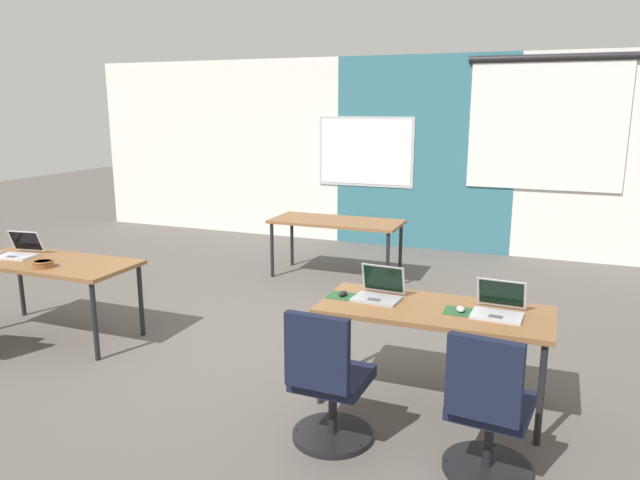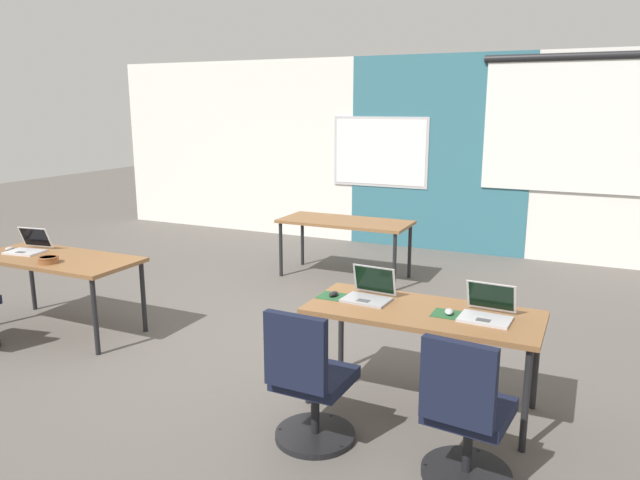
{
  "view_description": "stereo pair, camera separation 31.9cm",
  "coord_description": "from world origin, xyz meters",
  "px_view_note": "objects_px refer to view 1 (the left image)",
  "views": [
    {
      "loc": [
        2.47,
        -4.59,
        2.11
      ],
      "look_at": [
        0.48,
        0.44,
        0.88
      ],
      "focal_mm": 33.63,
      "sensor_mm": 36.0,
      "label": 1
    },
    {
      "loc": [
        2.76,
        -4.46,
        2.11
      ],
      "look_at": [
        0.48,
        0.44,
        0.88
      ],
      "focal_mm": 33.63,
      "sensor_mm": 36.0,
      "label": 2
    }
  ],
  "objects_px": {
    "mouse_near_right_inner": "(343,294)",
    "chair_near_right_end": "(488,418)",
    "chair_near_right_inner": "(328,389)",
    "laptop_near_right_inner": "(379,292)",
    "laptop_near_right_end": "(498,308)",
    "desk_near_left": "(51,267)",
    "snack_bowl": "(43,263)",
    "desk_far_center": "(336,225)",
    "mouse_near_right_end": "(461,309)",
    "laptop_near_left_end": "(19,251)",
    "desk_near_right": "(434,316)"
  },
  "relations": [
    {
      "from": "mouse_near_right_end",
      "to": "snack_bowl",
      "type": "bearing_deg",
      "value": -177.18
    },
    {
      "from": "desk_near_right",
      "to": "mouse_near_right_inner",
      "type": "bearing_deg",
      "value": 179.13
    },
    {
      "from": "desk_near_right",
      "to": "snack_bowl",
      "type": "height_order",
      "value": "snack_bowl"
    },
    {
      "from": "desk_near_right",
      "to": "chair_near_right_end",
      "type": "xyz_separation_m",
      "value": [
        0.47,
        -0.78,
        -0.28
      ]
    },
    {
      "from": "laptop_near_right_end",
      "to": "chair_near_right_end",
      "type": "xyz_separation_m",
      "value": [
        0.04,
        -0.8,
        -0.39
      ]
    },
    {
      "from": "mouse_near_right_end",
      "to": "laptop_near_right_end",
      "type": "bearing_deg",
      "value": 9.71
    },
    {
      "from": "laptop_near_left_end",
      "to": "chair_near_right_inner",
      "type": "bearing_deg",
      "value": -21.78
    },
    {
      "from": "chair_near_right_inner",
      "to": "laptop_near_right_end",
      "type": "xyz_separation_m",
      "value": [
        0.92,
        0.8,
        0.39
      ]
    },
    {
      "from": "laptop_near_right_inner",
      "to": "desk_near_right",
      "type": "bearing_deg",
      "value": -4.82
    },
    {
      "from": "desk_far_center",
      "to": "laptop_near_right_end",
      "type": "xyz_separation_m",
      "value": [
        2.18,
        -2.77,
        0.11
      ]
    },
    {
      "from": "mouse_near_right_inner",
      "to": "chair_near_right_end",
      "type": "bearing_deg",
      "value": -34.35
    },
    {
      "from": "desk_near_right",
      "to": "mouse_near_right_end",
      "type": "xyz_separation_m",
      "value": [
        0.18,
        -0.02,
        0.08
      ]
    },
    {
      "from": "desk_far_center",
      "to": "chair_near_right_inner",
      "type": "xyz_separation_m",
      "value": [
        1.25,
        -3.58,
        -0.28
      ]
    },
    {
      "from": "desk_near_left",
      "to": "chair_near_right_end",
      "type": "relative_size",
      "value": 1.74
    },
    {
      "from": "mouse_near_right_end",
      "to": "chair_near_right_end",
      "type": "xyz_separation_m",
      "value": [
        0.29,
        -0.76,
        -0.36
      ]
    },
    {
      "from": "laptop_near_left_end",
      "to": "mouse_near_right_end",
      "type": "relative_size",
      "value": 3.39
    },
    {
      "from": "laptop_near_right_end",
      "to": "chair_near_right_end",
      "type": "height_order",
      "value": "laptop_near_right_end"
    },
    {
      "from": "laptop_near_left_end",
      "to": "chair_near_right_end",
      "type": "xyz_separation_m",
      "value": [
        4.38,
        -0.81,
        -0.39
      ]
    },
    {
      "from": "desk_near_left",
      "to": "chair_near_right_end",
      "type": "xyz_separation_m",
      "value": [
        3.97,
        -0.78,
        -0.28
      ]
    },
    {
      "from": "laptop_near_right_inner",
      "to": "chair_near_right_inner",
      "type": "relative_size",
      "value": 0.38
    },
    {
      "from": "desk_near_left",
      "to": "chair_near_right_inner",
      "type": "bearing_deg",
      "value": -14.47
    },
    {
      "from": "desk_far_center",
      "to": "snack_bowl",
      "type": "relative_size",
      "value": 9.01
    },
    {
      "from": "desk_near_left",
      "to": "chair_near_right_inner",
      "type": "height_order",
      "value": "chair_near_right_inner"
    },
    {
      "from": "desk_near_right",
      "to": "snack_bowl",
      "type": "distance_m",
      "value": 3.39
    },
    {
      "from": "desk_near_left",
      "to": "chair_near_right_inner",
      "type": "distance_m",
      "value": 3.12
    },
    {
      "from": "desk_near_left",
      "to": "desk_far_center",
      "type": "xyz_separation_m",
      "value": [
        1.75,
        2.8,
        0.0
      ]
    },
    {
      "from": "desk_near_left",
      "to": "laptop_near_right_inner",
      "type": "distance_m",
      "value": 3.08
    },
    {
      "from": "laptop_near_right_end",
      "to": "snack_bowl",
      "type": "xyz_separation_m",
      "value": [
        -3.81,
        -0.22,
        -0.01
      ]
    },
    {
      "from": "snack_bowl",
      "to": "chair_near_right_end",
      "type": "bearing_deg",
      "value": -8.65
    },
    {
      "from": "desk_near_right",
      "to": "laptop_near_right_end",
      "type": "height_order",
      "value": "laptop_near_right_end"
    },
    {
      "from": "chair_near_right_inner",
      "to": "desk_near_left",
      "type": "bearing_deg",
      "value": -12.57
    },
    {
      "from": "snack_bowl",
      "to": "laptop_near_right_end",
      "type": "bearing_deg",
      "value": 3.27
    },
    {
      "from": "desk_near_right",
      "to": "mouse_near_right_inner",
      "type": "distance_m",
      "value": 0.69
    },
    {
      "from": "desk_far_center",
      "to": "laptop_near_right_inner",
      "type": "xyz_separation_m",
      "value": [
        1.33,
        -2.74,
        0.11
      ]
    },
    {
      "from": "laptop_near_right_inner",
      "to": "chair_near_right_end",
      "type": "bearing_deg",
      "value": -39.51
    },
    {
      "from": "desk_near_left",
      "to": "laptop_near_left_end",
      "type": "xyz_separation_m",
      "value": [
        -0.41,
        0.04,
        0.11
      ]
    },
    {
      "from": "desk_near_left",
      "to": "snack_bowl",
      "type": "xyz_separation_m",
      "value": [
        0.12,
        -0.19,
        0.1
      ]
    },
    {
      "from": "mouse_near_right_inner",
      "to": "chair_near_right_inner",
      "type": "relative_size",
      "value": 0.11
    },
    {
      "from": "mouse_near_right_end",
      "to": "laptop_near_left_end",
      "type": "bearing_deg",
      "value": 179.27
    },
    {
      "from": "desk_far_center",
      "to": "chair_near_right_inner",
      "type": "bearing_deg",
      "value": -70.66
    },
    {
      "from": "laptop_near_right_inner",
      "to": "chair_near_right_end",
      "type": "height_order",
      "value": "laptop_near_right_inner"
    },
    {
      "from": "chair_near_right_inner",
      "to": "laptop_near_right_inner",
      "type": "bearing_deg",
      "value": -93.15
    },
    {
      "from": "laptop_near_left_end",
      "to": "laptop_near_right_end",
      "type": "xyz_separation_m",
      "value": [
        4.34,
        -0.01,
        0.0
      ]
    },
    {
      "from": "laptop_near_left_end",
      "to": "laptop_near_right_inner",
      "type": "height_order",
      "value": "laptop_near_right_inner"
    },
    {
      "from": "laptop_near_left_end",
      "to": "laptop_near_right_inner",
      "type": "bearing_deg",
      "value": -7.95
    },
    {
      "from": "laptop_near_right_inner",
      "to": "laptop_near_right_end",
      "type": "height_order",
      "value": "laptop_near_right_inner"
    },
    {
      "from": "desk_far_center",
      "to": "mouse_near_right_end",
      "type": "distance_m",
      "value": 3.42
    },
    {
      "from": "desk_near_right",
      "to": "laptop_near_right_inner",
      "type": "xyz_separation_m",
      "value": [
        -0.42,
        0.06,
        0.11
      ]
    },
    {
      "from": "snack_bowl",
      "to": "mouse_near_right_inner",
      "type": "bearing_deg",
      "value": 4.27
    },
    {
      "from": "desk_far_center",
      "to": "snack_bowl",
      "type": "distance_m",
      "value": 3.41
    }
  ]
}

